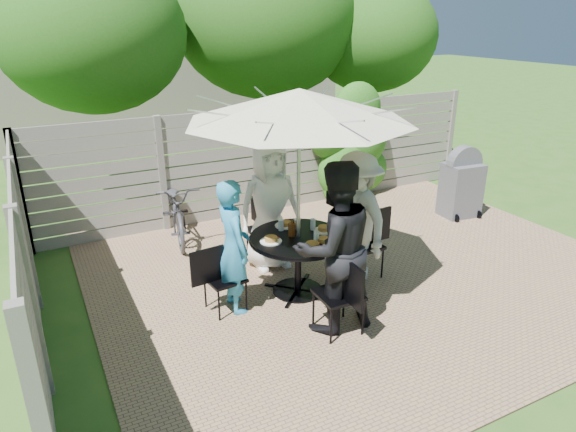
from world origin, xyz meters
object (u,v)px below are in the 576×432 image
plate_left (271,240)px  glass_front (316,237)px  patio_table (298,254)px  person_left (233,247)px  chair_right (363,257)px  person_right (356,218)px  syrup_jug (292,230)px  bicycle (177,209)px  plate_extra (324,241)px  glass_back (281,225)px  plate_front (313,246)px  plate_right (324,229)px  coffee_cup (297,224)px  glass_right (313,224)px  plate_back (285,224)px  bbq_grill (461,185)px  person_back (270,206)px  umbrella (299,105)px  person_front (334,248)px  chair_left (224,291)px  chair_back (266,243)px  chair_front (339,310)px

plate_left → glass_front: 0.53m
patio_table → person_left: (-0.83, 0.02, 0.26)m
chair_right → person_right: size_ratio=0.53×
syrup_jug → bicycle: bearing=108.4°
patio_table → plate_extra: plate_extra is taller
patio_table → glass_back: bearing=110.8°
plate_front → patio_table: bearing=88.8°
plate_right → coffee_cup: size_ratio=2.17×
syrup_jug → glass_right: bearing=8.5°
plate_extra → syrup_jug: syrup_jug is taller
person_left → plate_right: (1.19, -0.03, -0.01)m
patio_table → glass_front: size_ratio=8.56×
person_left → syrup_jug: (0.77, 0.03, 0.05)m
chair_right → plate_back: 1.15m
bbq_grill → person_back: bearing=-171.4°
plate_front → umbrella: bearing=88.8°
bbq_grill → syrup_jug: bearing=-159.9°
patio_table → glass_right: (0.26, 0.10, 0.30)m
person_left → umbrella: bearing=-90.0°
syrup_jug → coffee_cup: 0.23m
chair_right → person_right: (-0.14, 0.00, 0.58)m
person_front → umbrella: bearing=-90.0°
plate_right → chair_left: bearing=178.9°
umbrella → glass_back: umbrella is taller
patio_table → plate_right: size_ratio=4.61×
plate_right → bicycle: bearing=116.6°
chair_left → glass_back: glass_back is taller
bicycle → glass_front: bearing=-60.1°
plate_back → bicycle: bicycle is taller
chair_back → glass_back: bearing=-10.5°
chair_left → glass_front: (1.06, -0.28, 0.58)m
chair_back → person_front: 1.92m
bbq_grill → umbrella: bearing=-159.0°
plate_back → glass_front: size_ratio=1.86×
chair_front → coffee_cup: bearing=-4.2°
glass_back → patio_table: bearing=-69.2°
umbrella → plate_extra: 1.58m
person_front → glass_front: bearing=-100.4°
coffee_cup → umbrella: bearing=-115.7°
patio_table → bicycle: (-0.83, 2.38, -0.07)m
chair_left → syrup_jug: syrup_jug is taller
plate_front → plate_extra: same height
chair_left → person_right: 1.89m
chair_back → syrup_jug: size_ratio=6.09×
umbrella → person_front: 1.61m
plate_right → plate_left: bearing=178.8°
person_front → person_right: bearing=-135.0°
plate_front → syrup_jug: size_ratio=1.62×
patio_table → person_back: person_back is taller
syrup_jug → chair_right: bearing=-3.9°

